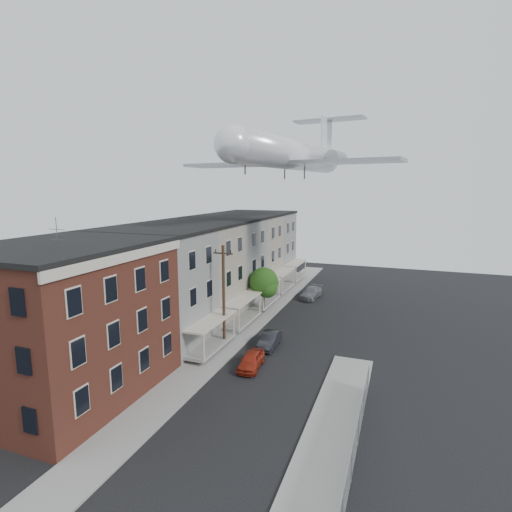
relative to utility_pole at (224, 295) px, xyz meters
The scene contains 17 objects.
sidewalk_left 7.57m from the utility_pole, 89.05° to the left, with size 3.00×62.00×0.12m, color gray.
sidewalk_right 16.99m from the utility_pole, 47.23° to the right, with size 3.00×26.00×0.12m, color gray.
curb_left 7.72m from the utility_pole, 75.52° to the left, with size 0.15×62.00×0.14m, color gray.
curb_right 16.07m from the utility_pole, 51.19° to the right, with size 0.15×26.00×0.14m, color gray.
corner_building 12.73m from the utility_pole, 120.17° to the right, with size 10.31×12.30×12.15m.
row_house_a 6.55m from the utility_pole, 166.73° to the right, with size 11.98×7.00×10.30m.
row_house_b 8.42m from the utility_pole, 139.15° to the left, with size 11.98×7.00×10.30m.
row_house_c 14.03m from the utility_pole, 116.97° to the left, with size 11.98×7.00×10.30m.
row_house_d 20.52m from the utility_pole, 108.07° to the left, with size 11.98×7.00×10.30m.
row_house_e 27.26m from the utility_pole, 103.50° to the left, with size 11.98×7.00×10.30m.
chainlink_fence 18.47m from the utility_pole, 45.90° to the right, with size 0.06×18.06×1.90m.
utility_pole is the anchor object (origin of this frame).
street_tree 10.00m from the utility_pole, 88.11° to the left, with size 3.22×3.20×5.20m.
car_near 6.44m from the utility_pole, 40.72° to the right, with size 1.48×3.69×1.26m, color #A12714.
car_mid 5.67m from the utility_pole, 17.92° to the left, with size 1.36×3.90×1.29m, color black.
car_far 18.87m from the utility_pole, 78.11° to the left, with size 1.89×4.65×1.35m, color slate.
airplane 17.24m from the utility_pole, 75.53° to the left, with size 23.24×26.55×7.64m.
Camera 1 is at (8.62, -12.38, 13.79)m, focal length 28.00 mm.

